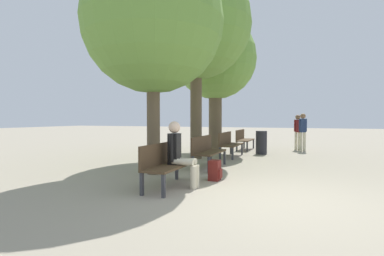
{
  "coord_description": "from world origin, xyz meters",
  "views": [
    {
      "loc": [
        0.41,
        -5.26,
        1.4
      ],
      "look_at": [
        -3.05,
        3.63,
        1.08
      ],
      "focal_mm": 28.0,
      "sensor_mm": 36.0,
      "label": 1
    }
  ],
  "objects_px": {
    "bench_row_2": "(229,143)",
    "pedestrian_mid": "(303,130)",
    "bench_row_3": "(243,138)",
    "tree_row_1": "(196,25)",
    "person_seated": "(180,152)",
    "trash_bin": "(261,143)",
    "tree_row_0": "(153,23)",
    "bench_row_0": "(166,162)",
    "tree_row_2": "(215,60)",
    "backpack": "(215,170)",
    "pedestrian_near": "(298,130)",
    "bench_row_1": "(207,149)"
  },
  "relations": [
    {
      "from": "pedestrian_mid",
      "to": "bench_row_3",
      "type": "bearing_deg",
      "value": -172.59
    },
    {
      "from": "bench_row_2",
      "to": "pedestrian_mid",
      "type": "distance_m",
      "value": 3.81
    },
    {
      "from": "bench_row_1",
      "to": "backpack",
      "type": "distance_m",
      "value": 1.76
    },
    {
      "from": "tree_row_0",
      "to": "pedestrian_near",
      "type": "height_order",
      "value": "tree_row_0"
    },
    {
      "from": "bench_row_2",
      "to": "backpack",
      "type": "distance_m",
      "value": 4.21
    },
    {
      "from": "tree_row_1",
      "to": "tree_row_2",
      "type": "distance_m",
      "value": 2.41
    },
    {
      "from": "bench_row_1",
      "to": "tree_row_1",
      "type": "bearing_deg",
      "value": 119.37
    },
    {
      "from": "bench_row_2",
      "to": "tree_row_1",
      "type": "relative_size",
      "value": 0.25
    },
    {
      "from": "tree_row_0",
      "to": "trash_bin",
      "type": "height_order",
      "value": "tree_row_0"
    },
    {
      "from": "person_seated",
      "to": "pedestrian_mid",
      "type": "height_order",
      "value": "pedestrian_mid"
    },
    {
      "from": "person_seated",
      "to": "trash_bin",
      "type": "xyz_separation_m",
      "value": [
        0.73,
        6.24,
        -0.26
      ]
    },
    {
      "from": "bench_row_1",
      "to": "tree_row_2",
      "type": "xyz_separation_m",
      "value": [
        -0.94,
        3.96,
        3.31
      ]
    },
    {
      "from": "tree_row_1",
      "to": "pedestrian_mid",
      "type": "bearing_deg",
      "value": 47.91
    },
    {
      "from": "bench_row_0",
      "to": "pedestrian_mid",
      "type": "xyz_separation_m",
      "value": [
        2.46,
        8.0,
        0.4
      ]
    },
    {
      "from": "bench_row_0",
      "to": "pedestrian_mid",
      "type": "bearing_deg",
      "value": 72.92
    },
    {
      "from": "tree_row_2",
      "to": "backpack",
      "type": "xyz_separation_m",
      "value": [
        1.67,
        -5.53,
        -3.6
      ]
    },
    {
      "from": "bench_row_2",
      "to": "tree_row_2",
      "type": "xyz_separation_m",
      "value": [
        -0.94,
        1.4,
        3.31
      ]
    },
    {
      "from": "pedestrian_near",
      "to": "bench_row_2",
      "type": "bearing_deg",
      "value": -123.59
    },
    {
      "from": "bench_row_1",
      "to": "bench_row_3",
      "type": "bearing_deg",
      "value": 90.0
    },
    {
      "from": "tree_row_2",
      "to": "backpack",
      "type": "height_order",
      "value": "tree_row_2"
    },
    {
      "from": "bench_row_1",
      "to": "bench_row_3",
      "type": "height_order",
      "value": "same"
    },
    {
      "from": "bench_row_1",
      "to": "bench_row_0",
      "type": "bearing_deg",
      "value": -90.0
    },
    {
      "from": "backpack",
      "to": "bench_row_2",
      "type": "bearing_deg",
      "value": 99.94
    },
    {
      "from": "bench_row_2",
      "to": "tree_row_1",
      "type": "height_order",
      "value": "tree_row_1"
    },
    {
      "from": "bench_row_0",
      "to": "tree_row_2",
      "type": "height_order",
      "value": "tree_row_2"
    },
    {
      "from": "pedestrian_mid",
      "to": "trash_bin",
      "type": "distance_m",
      "value": 2.26
    },
    {
      "from": "bench_row_0",
      "to": "bench_row_2",
      "type": "xyz_separation_m",
      "value": [
        0.0,
        5.12,
        0.0
      ]
    },
    {
      "from": "bench_row_1",
      "to": "bench_row_3",
      "type": "relative_size",
      "value": 1.0
    },
    {
      "from": "tree_row_1",
      "to": "pedestrian_near",
      "type": "height_order",
      "value": "tree_row_1"
    },
    {
      "from": "tree_row_0",
      "to": "pedestrian_mid",
      "type": "bearing_deg",
      "value": 63.48
    },
    {
      "from": "bench_row_3",
      "to": "tree_row_1",
      "type": "relative_size",
      "value": 0.25
    },
    {
      "from": "tree_row_2",
      "to": "bench_row_0",
      "type": "bearing_deg",
      "value": -81.77
    },
    {
      "from": "person_seated",
      "to": "trash_bin",
      "type": "bearing_deg",
      "value": 83.32
    },
    {
      "from": "bench_row_3",
      "to": "tree_row_2",
      "type": "height_order",
      "value": "tree_row_2"
    },
    {
      "from": "backpack",
      "to": "pedestrian_mid",
      "type": "relative_size",
      "value": 0.28
    },
    {
      "from": "person_seated",
      "to": "backpack",
      "type": "xyz_separation_m",
      "value": [
        0.48,
        0.87,
        -0.48
      ]
    },
    {
      "from": "tree_row_1",
      "to": "backpack",
      "type": "bearing_deg",
      "value": -62.83
    },
    {
      "from": "bench_row_2",
      "to": "pedestrian_near",
      "type": "bearing_deg",
      "value": 56.41
    },
    {
      "from": "tree_row_2",
      "to": "pedestrian_near",
      "type": "relative_size",
      "value": 3.58
    },
    {
      "from": "backpack",
      "to": "trash_bin",
      "type": "xyz_separation_m",
      "value": [
        0.25,
        5.37,
        0.23
      ]
    },
    {
      "from": "bench_row_2",
      "to": "pedestrian_mid",
      "type": "height_order",
      "value": "pedestrian_mid"
    },
    {
      "from": "pedestrian_mid",
      "to": "tree_row_1",
      "type": "bearing_deg",
      "value": -132.09
    },
    {
      "from": "bench_row_0",
      "to": "pedestrian_mid",
      "type": "relative_size",
      "value": 1.01
    },
    {
      "from": "bench_row_0",
      "to": "trash_bin",
      "type": "height_order",
      "value": "trash_bin"
    },
    {
      "from": "person_seated",
      "to": "bench_row_2",
      "type": "bearing_deg",
      "value": 92.81
    },
    {
      "from": "person_seated",
      "to": "bench_row_3",
      "type": "bearing_deg",
      "value": 91.86
    },
    {
      "from": "tree_row_1",
      "to": "person_seated",
      "type": "distance_m",
      "value": 5.78
    },
    {
      "from": "person_seated",
      "to": "tree_row_1",
      "type": "bearing_deg",
      "value": 106.09
    },
    {
      "from": "person_seated",
      "to": "backpack",
      "type": "distance_m",
      "value": 1.11
    },
    {
      "from": "tree_row_0",
      "to": "tree_row_1",
      "type": "bearing_deg",
      "value": 90.0
    }
  ]
}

